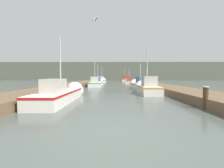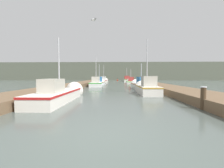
{
  "view_description": "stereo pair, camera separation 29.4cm",
  "coord_description": "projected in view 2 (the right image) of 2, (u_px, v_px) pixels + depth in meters",
  "views": [
    {
      "loc": [
        -0.01,
        -3.56,
        1.47
      ],
      "look_at": [
        -0.18,
        10.36,
        0.74
      ],
      "focal_mm": 24.0,
      "sensor_mm": 36.0,
      "label": 1
    },
    {
      "loc": [
        0.28,
        -3.55,
        1.47
      ],
      "look_at": [
        -0.18,
        10.36,
        0.74
      ],
      "focal_mm": 24.0,
      "sensor_mm": 36.0,
      "label": 2
    }
  ],
  "objects": [
    {
      "name": "fishing_boat_0",
      "position": [
        61.0,
        93.0,
        9.19
      ],
      "size": [
        1.53,
        6.11,
        4.1
      ],
      "rotation": [
        0.0,
        0.0,
        0.01
      ],
      "color": "silver",
      "rests_on": "ground_plane"
    },
    {
      "name": "mooring_piling_1",
      "position": [
        134.0,
        80.0,
        32.91
      ],
      "size": [
        0.27,
        0.27,
        1.31
      ],
      "color": "#473523",
      "rests_on": "ground_plane"
    },
    {
      "name": "fishing_boat_2",
      "position": [
        141.0,
        85.0,
        17.27
      ],
      "size": [
        2.0,
        4.94,
        3.35
      ],
      "rotation": [
        0.0,
        0.0,
        0.08
      ],
      "color": "silver",
      "rests_on": "ground_plane"
    },
    {
      "name": "fishing_boat_3",
      "position": [
        96.0,
        83.0,
        22.17
      ],
      "size": [
        2.17,
        5.78,
        4.84
      ],
      "rotation": [
        0.0,
        0.0,
        0.1
      ],
      "color": "silver",
      "rests_on": "ground_plane"
    },
    {
      "name": "fishing_boat_7",
      "position": [
        127.0,
        80.0,
        39.77
      ],
      "size": [
        1.59,
        4.79,
        4.0
      ],
      "rotation": [
        0.0,
        0.0,
        -0.01
      ],
      "color": "silver",
      "rests_on": "ground_plane"
    },
    {
      "name": "fishing_boat_1",
      "position": [
        146.0,
        88.0,
        12.86
      ],
      "size": [
        1.5,
        4.63,
        4.95
      ],
      "rotation": [
        0.0,
        0.0,
        0.01
      ],
      "color": "silver",
      "rests_on": "ground_plane"
    },
    {
      "name": "dock_right",
      "position": [
        157.0,
        86.0,
        19.4
      ],
      "size": [
        2.8,
        40.0,
        0.47
      ],
      "color": "brown",
      "rests_on": "ground_plane"
    },
    {
      "name": "mooring_piling_2",
      "position": [
        141.0,
        81.0,
        23.35
      ],
      "size": [
        0.33,
        0.33,
        1.38
      ],
      "color": "#473523",
      "rests_on": "ground_plane"
    },
    {
      "name": "channel_buoy",
      "position": [
        117.0,
        80.0,
        48.52
      ],
      "size": [
        0.5,
        0.5,
        1.0
      ],
      "color": "red",
      "rests_on": "ground_plane"
    },
    {
      "name": "dock_left",
      "position": [
        74.0,
        85.0,
        19.77
      ],
      "size": [
        2.8,
        40.0,
        0.47
      ],
      "color": "brown",
      "rests_on": "ground_plane"
    },
    {
      "name": "distant_shore_ridge",
      "position": [
        116.0,
        72.0,
        60.26
      ],
      "size": [
        120.0,
        16.0,
        6.43
      ],
      "color": "#565B4C",
      "rests_on": "ground_plane"
    },
    {
      "name": "mooring_piling_3",
      "position": [
        100.0,
        79.0,
        40.25
      ],
      "size": [
        0.37,
        0.37,
        1.14
      ],
      "color": "#473523",
      "rests_on": "ground_plane"
    },
    {
      "name": "fishing_boat_6",
      "position": [
        104.0,
        81.0,
        35.01
      ],
      "size": [
        1.72,
        6.08,
        4.43
      ],
      "rotation": [
        0.0,
        0.0,
        -0.05
      ],
      "color": "silver",
      "rests_on": "ground_plane"
    },
    {
      "name": "fishing_boat_4",
      "position": [
        99.0,
        82.0,
        26.1
      ],
      "size": [
        1.66,
        4.83,
        4.08
      ],
      "rotation": [
        0.0,
        0.0,
        -0.01
      ],
      "color": "silver",
      "rests_on": "ground_plane"
    },
    {
      "name": "mooring_piling_0",
      "position": [
        203.0,
        98.0,
        6.57
      ],
      "size": [
        0.26,
        0.26,
        1.02
      ],
      "color": "#473523",
      "rests_on": "ground_plane"
    },
    {
      "name": "ground_plane",
      "position": [
        105.0,
        137.0,
        3.63
      ],
      "size": [
        200.0,
        200.0,
        0.0
      ],
      "color": "#47514C"
    },
    {
      "name": "fishing_boat_5",
      "position": [
        131.0,
        82.0,
        30.93
      ],
      "size": [
        1.91,
        5.57,
        3.5
      ],
      "rotation": [
        0.0,
        0.0,
        -0.04
      ],
      "color": "silver",
      "rests_on": "ground_plane"
    },
    {
      "name": "seagull_lead",
      "position": [
        94.0,
        20.0,
        9.84
      ],
      "size": [
        0.47,
        0.48,
        0.12
      ],
      "rotation": [
        0.0,
        0.0,
        5.48
      ],
      "color": "white"
    }
  ]
}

